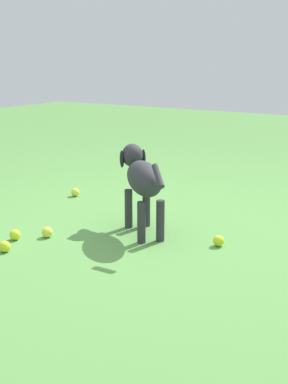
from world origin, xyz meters
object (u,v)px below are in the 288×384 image
(tennis_ball_1, at_px, (219,241))
(tennis_ball_3, at_px, (75,192))
(tennis_ball_2, at_px, (5,247))
(tennis_ball_4, at_px, (47,232))
(dog, at_px, (142,178))
(tennis_ball_0, at_px, (15,235))

(tennis_ball_1, distance_m, tennis_ball_3, 1.50)
(tennis_ball_2, xyz_separation_m, tennis_ball_4, (0.03, 0.32, 0.00))
(dog, height_order, tennis_ball_3, dog)
(dog, relative_size, tennis_ball_1, 9.30)
(tennis_ball_3, relative_size, tennis_ball_4, 1.00)
(tennis_ball_2, bearing_deg, tennis_ball_3, 111.98)
(tennis_ball_2, distance_m, tennis_ball_3, 1.26)
(tennis_ball_1, height_order, tennis_ball_3, same)
(tennis_ball_0, relative_size, tennis_ball_4, 1.00)
(dog, distance_m, tennis_ball_4, 0.67)
(tennis_ball_0, relative_size, tennis_ball_2, 1.00)
(tennis_ball_0, distance_m, tennis_ball_3, 1.06)
(tennis_ball_0, bearing_deg, tennis_ball_2, -59.61)
(dog, relative_size, tennis_ball_0, 9.30)
(tennis_ball_4, bearing_deg, dog, 43.95)
(tennis_ball_0, height_order, tennis_ball_1, same)
(tennis_ball_0, bearing_deg, tennis_ball_1, 28.10)
(tennis_ball_4, bearing_deg, tennis_ball_0, -132.44)
(dog, relative_size, tennis_ball_4, 9.30)
(tennis_ball_2, height_order, tennis_ball_3, same)
(dog, bearing_deg, tennis_ball_3, 15.68)
(tennis_ball_0, bearing_deg, tennis_ball_3, 110.34)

